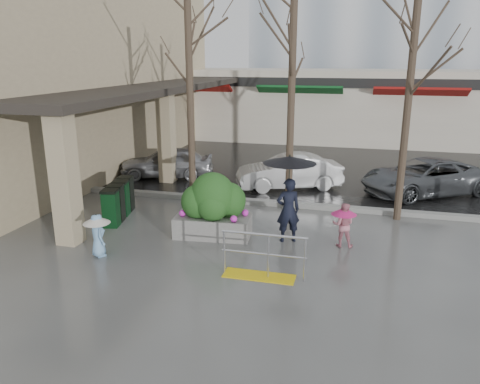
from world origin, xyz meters
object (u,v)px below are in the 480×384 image
at_px(child_blue, 97,231).
at_px(planter, 213,206).
at_px(tree_west, 189,44).
at_px(car_b, 289,172).
at_px(child_pink, 343,222).
at_px(tree_midwest, 293,37).
at_px(tree_mideast, 413,51).
at_px(car_a, 167,162).
at_px(car_c, 425,177).
at_px(handrail, 262,261).
at_px(woman, 289,189).
at_px(news_boxes, 119,200).

height_order(child_blue, planter, planter).
distance_m(tree_west, car_b, 5.88).
bearing_deg(child_pink, child_blue, 19.52).
relative_size(tree_west, child_pink, 5.90).
distance_m(tree_midwest, tree_mideast, 3.32).
distance_m(tree_mideast, child_blue, 9.59).
height_order(car_a, car_c, same).
height_order(child_pink, car_b, car_b).
bearing_deg(handrail, tree_midwest, 91.91).
bearing_deg(tree_mideast, child_blue, -147.12).
bearing_deg(planter, tree_mideast, 28.39).
distance_m(tree_mideast, car_b, 6.18).
xyz_separation_m(handrail, car_c, (4.21, 7.86, 0.25)).
bearing_deg(car_a, woman, 30.53).
relative_size(tree_midwest, tree_mideast, 1.08).
xyz_separation_m(woman, child_pink, (1.42, 0.02, -0.78)).
distance_m(woman, planter, 2.10).
relative_size(tree_midwest, news_boxes, 3.50).
bearing_deg(child_pink, planter, 1.13).
relative_size(tree_mideast, child_blue, 6.06).
height_order(news_boxes, car_b, car_b).
bearing_deg(planter, woman, 2.91).
height_order(tree_west, tree_mideast, tree_west).
bearing_deg(tree_midwest, tree_mideast, -0.00).
height_order(planter, car_b, planter).
bearing_deg(child_pink, tree_mideast, -121.36).
distance_m(woman, car_a, 8.07).
relative_size(woman, child_pink, 2.02).
relative_size(tree_west, planter, 3.22).
distance_m(woman, child_pink, 1.62).
xyz_separation_m(handrail, car_a, (-5.56, 7.82, 0.25)).
bearing_deg(woman, tree_midwest, -104.62).
bearing_deg(tree_west, tree_midwest, 0.00).
xyz_separation_m(woman, child_blue, (-4.31, -2.11, -0.79)).
xyz_separation_m(car_a, car_b, (5.01, -0.42, 0.00)).
relative_size(child_blue, news_boxes, 0.54).
height_order(woman, child_pink, woman).
xyz_separation_m(handrail, child_blue, (-4.09, 0.12, 0.28)).
bearing_deg(handrail, child_blue, 178.26).
bearing_deg(tree_west, car_b, 42.69).
distance_m(tree_west, car_c, 9.30).
distance_m(woman, child_blue, 4.87).
xyz_separation_m(news_boxes, car_b, (4.45, 4.57, 0.08)).
bearing_deg(woman, planter, -20.12).
height_order(handrail, woman, woman).
distance_m(handrail, news_boxes, 5.74).
bearing_deg(tree_mideast, handrail, -123.19).
bearing_deg(tree_midwest, news_boxes, -157.79).
xyz_separation_m(woman, car_b, (-0.76, 5.16, -0.81)).
bearing_deg(handrail, news_boxes, 150.50).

